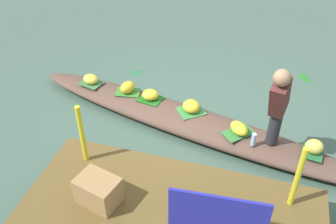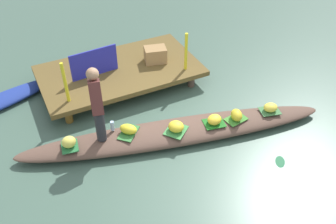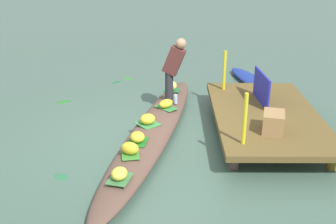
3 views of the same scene
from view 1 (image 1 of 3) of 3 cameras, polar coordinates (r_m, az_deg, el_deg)
name	(u,v)px [view 1 (image 1 of 3)]	position (r m, az deg, el deg)	size (l,w,h in m)	color
canal_water	(187,127)	(5.60, 2.89, -2.36)	(40.00, 40.00, 0.00)	#405B4D
vendor_boat	(187,121)	(5.52, 2.93, -1.36)	(5.40, 0.69, 0.25)	brown
leaf_mat_0	(191,111)	(5.50, 3.56, 0.16)	(0.37, 0.32, 0.01)	#3A8441
banana_bunch_0	(191,106)	(5.45, 3.60, 0.88)	(0.27, 0.25, 0.17)	gold
leaf_mat_1	(91,83)	(6.25, -11.71, 4.37)	(0.35, 0.27, 0.01)	#3D7240
banana_bunch_1	(91,79)	(6.21, -11.80, 4.96)	(0.25, 0.21, 0.16)	yellow
leaf_mat_2	(128,92)	(5.93, -6.15, 3.05)	(0.38, 0.25, 0.01)	#3B812D
banana_bunch_2	(128,87)	(5.88, -6.21, 3.79)	(0.27, 0.19, 0.19)	gold
leaf_mat_3	(238,133)	(5.20, 10.75, -3.15)	(0.42, 0.25, 0.01)	#337537
banana_bunch_3	(239,128)	(5.15, 10.85, -2.49)	(0.30, 0.19, 0.16)	yellow
leaf_mat_4	(150,99)	(5.75, -2.73, 2.02)	(0.36, 0.29, 0.01)	#1C681D
banana_bunch_4	(150,95)	(5.71, -2.75, 2.66)	(0.25, 0.22, 0.16)	yellow
leaf_mat_5	(312,152)	(5.17, 21.31, -5.75)	(0.32, 0.26, 0.01)	#246837
banana_bunch_5	(314,147)	(5.11, 21.54, -4.96)	(0.23, 0.20, 0.19)	#E6D555
vendor_person	(279,103)	(4.67, 16.61, 1.34)	(0.28, 0.48, 1.23)	#28282D
water_bottle	(254,139)	(5.00, 13.00, -4.13)	(0.06, 0.06, 0.18)	#ABC9E7
market_banner	(218,216)	(3.68, 7.62, -15.56)	(0.95, 0.03, 0.56)	#23269E
railing_post_west	(298,178)	(4.03, 19.27, -9.49)	(0.06, 0.06, 0.79)	yellow
railing_post_east	(82,134)	(4.40, -13.07, -3.36)	(0.06, 0.06, 0.79)	yellow
produce_crate	(98,190)	(4.08, -10.64, -11.75)	(0.44, 0.32, 0.32)	#987447
drifting_plant_2	(137,73)	(6.91, -4.85, 6.03)	(0.27, 0.15, 0.01)	#286640
drifting_plant_3	(305,78)	(7.17, 20.25, 4.93)	(0.31, 0.16, 0.01)	#257124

